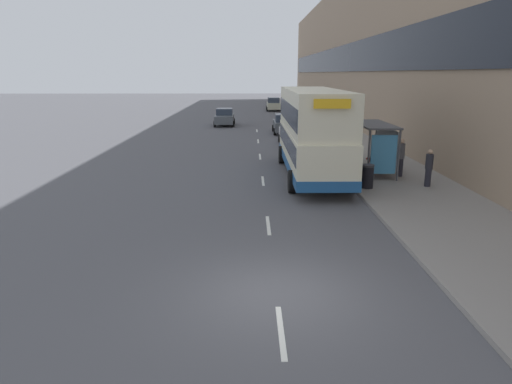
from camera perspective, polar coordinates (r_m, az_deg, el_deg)
name	(u,v)px	position (r m, az deg, el deg)	size (l,w,h in m)	color
ground_plane	(277,294)	(11.06, 2.58, -12.62)	(220.00, 220.00, 0.00)	#515156
pavement	(317,122)	(49.09, 7.69, 8.67)	(5.00, 93.00, 0.14)	gray
terrace_facade	(359,51)	(49.62, 12.75, 16.82)	(3.10, 93.00, 14.51)	#9E846B
lane_mark_0	(281,331)	(9.64, 3.15, -17.01)	(0.12, 2.00, 0.01)	silver
lane_mark_1	(268,225)	(15.68, 1.54, -4.18)	(0.12, 2.00, 0.01)	silver
lane_mark_2	(263,181)	(22.07, 0.87, 1.39)	(0.12, 2.00, 0.01)	silver
lane_mark_3	(260,157)	(28.58, 0.50, 4.45)	(0.12, 2.00, 0.01)	silver
lane_mark_4	(258,141)	(35.14, 0.27, 6.36)	(0.12, 2.00, 0.01)	silver
lane_mark_5	(257,131)	(41.73, 0.11, 7.68)	(0.12, 2.00, 0.01)	silver
bus_shelter	(378,139)	(23.60, 15.06, 6.38)	(1.60, 4.20, 2.48)	#4C4C51
double_decker_bus_near	(313,131)	(22.87, 7.09, 7.55)	(2.85, 10.41, 4.30)	beige
car_0	(273,104)	(64.06, 2.19, 10.89)	(1.95, 3.99, 1.82)	#B7B799
car_1	(284,124)	(39.85, 3.55, 8.51)	(1.97, 4.09, 1.66)	#4C5156
car_2	(293,133)	(33.18, 4.62, 7.32)	(1.91, 4.54, 1.74)	silver
car_3	(225,117)	(45.92, -3.95, 9.32)	(1.98, 4.09, 1.68)	#4C5156
pedestrian_at_shelter	(429,168)	(21.68, 20.80, 2.86)	(0.33, 0.33, 1.67)	#23232D
pedestrian_1	(401,157)	(23.41, 17.62, 4.17)	(0.37, 0.37, 1.85)	#23232D
litter_bin	(367,176)	(20.65, 13.76, 1.93)	(0.55, 0.55, 1.05)	black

